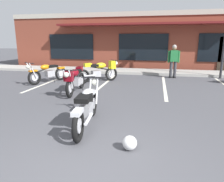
{
  "coord_description": "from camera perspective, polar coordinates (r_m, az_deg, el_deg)",
  "views": [
    {
      "loc": [
        0.94,
        -2.33,
        1.87
      ],
      "look_at": [
        -0.21,
        3.02,
        0.55
      ],
      "focal_mm": 33.52,
      "sensor_mm": 36.0,
      "label": 1
    }
  ],
  "objects": [
    {
      "name": "motorcycle_blue_standard",
      "position": [
        9.68,
        -3.34,
        5.58
      ],
      "size": [
        1.71,
        1.59,
        0.98
      ],
      "color": "black",
      "rests_on": "ground_plane"
    },
    {
      "name": "brick_storefront_building",
      "position": [
        16.75,
        9.17,
        13.31
      ],
      "size": [
        18.49,
        6.56,
        3.67
      ],
      "color": "brown",
      "rests_on": "ground_plane"
    },
    {
      "name": "sidewalk_kerb",
      "position": [
        12.69,
        7.79,
        5.3
      ],
      "size": [
        22.0,
        1.8,
        0.14
      ],
      "primitive_type": "cube",
      "color": "#A8A59E",
      "rests_on": "ground_plane"
    },
    {
      "name": "motorcycle_foreground_classic",
      "position": [
        4.64,
        -6.87,
        -4.2
      ],
      "size": [
        0.68,
        2.11,
        0.98
      ],
      "color": "black",
      "rests_on": "ground_plane"
    },
    {
      "name": "painted_stall_lines",
      "position": [
        9.17,
        5.99,
        1.75
      ],
      "size": [
        7.89,
        4.8,
        0.01
      ],
      "color": "silver",
      "rests_on": "ground_plane"
    },
    {
      "name": "motorcycle_red_sportbike",
      "position": [
        7.63,
        -10.08,
        3.23
      ],
      "size": [
        0.66,
        2.11,
        0.98
      ],
      "color": "black",
      "rests_on": "ground_plane"
    },
    {
      "name": "ground_plane",
      "position": [
        6.04,
        2.56,
        -4.5
      ],
      "size": [
        80.0,
        80.0,
        0.0
      ],
      "primitive_type": "plane",
      "color": "#47474C"
    },
    {
      "name": "motorcycle_silver_naked",
      "position": [
        9.97,
        -17.12,
        4.86
      ],
      "size": [
        1.15,
        1.97,
        0.98
      ],
      "color": "black",
      "rests_on": "ground_plane"
    },
    {
      "name": "helmet_on_pavement",
      "position": [
        3.78,
        4.84,
        -13.91
      ],
      "size": [
        0.26,
        0.26,
        0.26
      ],
      "color": "silver",
      "rests_on": "ground_plane"
    },
    {
      "name": "person_in_shorts_foreground",
      "position": [
        11.12,
        16.46,
        8.29
      ],
      "size": [
        0.61,
        0.33,
        1.68
      ],
      "color": "black",
      "rests_on": "ground_plane"
    }
  ]
}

